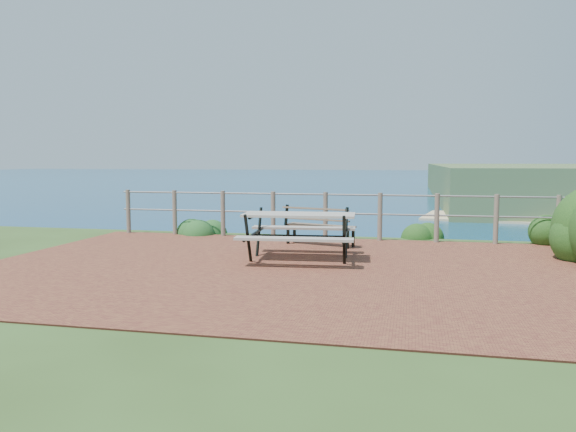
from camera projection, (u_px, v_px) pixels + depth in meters
name	position (u px, v px, depth m)	size (l,w,h in m)	color
ground	(293.00, 269.00, 8.76)	(10.00, 7.00, 0.12)	brown
ocean	(407.00, 165.00, 203.08)	(1200.00, 1200.00, 0.00)	#136272
safety_railing	(325.00, 213.00, 11.95)	(9.40, 0.10, 1.00)	#6B5B4C
picnic_table	(299.00, 231.00, 9.42)	(1.92, 1.61, 0.78)	gray
park_bench	(320.00, 220.00, 11.04)	(1.45, 0.76, 0.80)	brown
shrub_right_edge	(562.00, 246.00, 11.07)	(1.04, 1.04, 1.48)	#123B12
shrub_lip_west	(204.00, 234.00, 12.99)	(0.86, 0.86, 0.64)	#215A26
shrub_lip_east	(426.00, 238.00, 12.30)	(0.80, 0.80, 0.55)	#123B12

